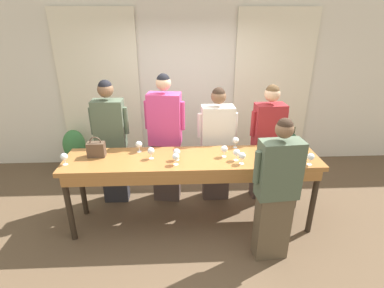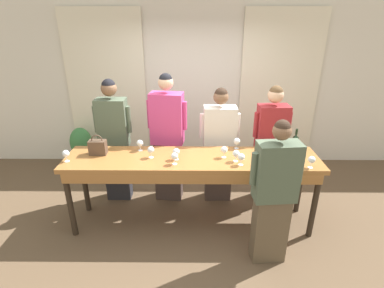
{
  "view_description": "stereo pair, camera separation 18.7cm",
  "coord_description": "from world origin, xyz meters",
  "views": [
    {
      "loc": [
        -0.16,
        -3.28,
        2.57
      ],
      "look_at": [
        0.0,
        0.07,
        1.11
      ],
      "focal_mm": 28.0,
      "sensor_mm": 36.0,
      "label": 1
    },
    {
      "loc": [
        0.03,
        -3.29,
        2.57
      ],
      "look_at": [
        0.0,
        0.07,
        1.11
      ],
      "focal_mm": 28.0,
      "sensor_mm": 36.0,
      "label": 2
    }
  ],
  "objects": [
    {
      "name": "wine_glass_near_host",
      "position": [
        1.35,
        -0.26,
        1.06
      ],
      "size": [
        0.08,
        0.08,
        0.14
      ],
      "color": "white",
      "rests_on": "tasting_bar"
    },
    {
      "name": "handbag",
      "position": [
        -1.17,
        0.09,
        1.06
      ],
      "size": [
        0.21,
        0.12,
        0.26
      ],
      "color": "brown",
      "rests_on": "tasting_bar"
    },
    {
      "name": "guest_striped_shirt",
      "position": [
        1.1,
        0.6,
        0.88
      ],
      "size": [
        0.53,
        0.27,
        1.72
      ],
      "color": "#473833",
      "rests_on": "ground_plane"
    },
    {
      "name": "curtain_panel_left",
      "position": [
        -1.49,
        1.85,
        1.34
      ],
      "size": [
        1.34,
        0.03,
        2.69
      ],
      "color": "#EFE5C6",
      "rests_on": "ground_plane"
    },
    {
      "name": "curtain_panel_right",
      "position": [
        1.49,
        1.85,
        1.34
      ],
      "size": [
        1.34,
        0.03,
        2.69
      ],
      "color": "#EFE5C6",
      "rests_on": "ground_plane"
    },
    {
      "name": "wine_glass_front_right",
      "position": [
        -0.2,
        -0.18,
        1.06
      ],
      "size": [
        0.08,
        0.08,
        0.14
      ],
      "color": "white",
      "rests_on": "tasting_bar"
    },
    {
      "name": "guest_cream_sweater",
      "position": [
        0.38,
        0.6,
        0.86
      ],
      "size": [
        0.56,
        0.26,
        1.69
      ],
      "color": "#473833",
      "rests_on": "ground_plane"
    },
    {
      "name": "wine_glass_center_left",
      "position": [
        -0.5,
        -0.01,
        1.06
      ],
      "size": [
        0.08,
        0.08,
        0.14
      ],
      "color": "white",
      "rests_on": "tasting_bar"
    },
    {
      "name": "wine_glass_back_mid",
      "position": [
        0.57,
        -0.19,
        1.06
      ],
      "size": [
        0.08,
        0.08,
        0.14
      ],
      "color": "white",
      "rests_on": "tasting_bar"
    },
    {
      "name": "wine_glass_front_left",
      "position": [
        0.52,
        -0.1,
        1.06
      ],
      "size": [
        0.08,
        0.08,
        0.14
      ],
      "color": "white",
      "rests_on": "tasting_bar"
    },
    {
      "name": "tasting_bar",
      "position": [
        0.0,
        -0.02,
        0.87
      ],
      "size": [
        3.11,
        0.67,
        0.96
      ],
      "color": "#9E6633",
      "rests_on": "ground_plane"
    },
    {
      "name": "ground_plane",
      "position": [
        0.0,
        0.0,
        0.0
      ],
      "size": [
        18.0,
        18.0,
        0.0
      ],
      "primitive_type": "plane",
      "color": "brown"
    },
    {
      "name": "wine_glass_center_right",
      "position": [
        -0.19,
        -0.06,
        1.06
      ],
      "size": [
        0.08,
        0.08,
        0.14
      ],
      "color": "white",
      "rests_on": "tasting_bar"
    },
    {
      "name": "guest_olive_jacket",
      "position": [
        -1.1,
        0.6,
        0.93
      ],
      "size": [
        0.52,
        0.24,
        1.8
      ],
      "color": "#28282D",
      "rests_on": "ground_plane"
    },
    {
      "name": "host_pouring",
      "position": [
        0.86,
        -0.63,
        0.85
      ],
      "size": [
        0.55,
        0.26,
        1.67
      ],
      "color": "brown",
      "rests_on": "ground_plane"
    },
    {
      "name": "wine_bottle",
      "position": [
        1.3,
        0.19,
        1.08
      ],
      "size": [
        0.07,
        0.07,
        0.3
      ],
      "color": "black",
      "rests_on": "tasting_bar"
    },
    {
      "name": "potted_plant",
      "position": [
        -1.96,
        1.52,
        0.45
      ],
      "size": [
        0.37,
        0.37,
        0.78
      ],
      "color": "#4C4C51",
      "rests_on": "ground_plane"
    },
    {
      "name": "wine_glass_front_mid",
      "position": [
        0.39,
        0.01,
        1.06
      ],
      "size": [
        0.08,
        0.08,
        0.14
      ],
      "color": "white",
      "rests_on": "tasting_bar"
    },
    {
      "name": "wall_back",
      "position": [
        0.0,
        1.91,
        1.4
      ],
      "size": [
        12.0,
        0.06,
        2.8
      ],
      "color": "silver",
      "rests_on": "ground_plane"
    },
    {
      "name": "wine_glass_center_mid",
      "position": [
        -1.49,
        -0.12,
        1.06
      ],
      "size": [
        0.08,
        0.08,
        0.14
      ],
      "color": "white",
      "rests_on": "tasting_bar"
    },
    {
      "name": "guest_pink_top",
      "position": [
        -0.35,
        0.6,
        0.96
      ],
      "size": [
        0.56,
        0.3,
        1.88
      ],
      "color": "#473833",
      "rests_on": "ground_plane"
    },
    {
      "name": "pen",
      "position": [
        -0.22,
        0.18,
        0.97
      ],
      "size": [
        0.04,
        0.15,
        0.01
      ],
      "color": "maroon",
      "rests_on": "tasting_bar"
    },
    {
      "name": "wine_glass_back_right",
      "position": [
        -0.66,
        0.2,
        1.06
      ],
      "size": [
        0.08,
        0.08,
        0.14
      ],
      "color": "white",
      "rests_on": "tasting_bar"
    },
    {
      "name": "wine_glass_back_left",
      "position": [
        0.58,
        0.27,
        1.06
      ],
      "size": [
        0.08,
        0.08,
        0.14
      ],
      "color": "white",
      "rests_on": "tasting_bar"
    }
  ]
}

